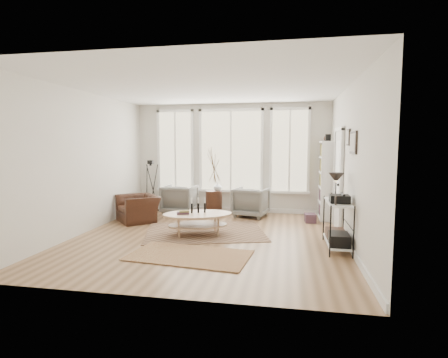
% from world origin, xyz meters
% --- Properties ---
extents(room, '(5.50, 5.54, 2.90)m').
position_xyz_m(room, '(0.02, 0.03, 1.43)').
color(room, '#9D7652').
rests_on(room, ground).
extents(bay_window, '(4.14, 0.12, 2.24)m').
position_xyz_m(bay_window, '(0.00, 2.71, 1.61)').
color(bay_window, '#DECE88').
rests_on(bay_window, ground).
extents(door, '(0.09, 1.06, 2.22)m').
position_xyz_m(door, '(2.57, 1.15, 1.12)').
color(door, silver).
rests_on(door, ground).
extents(bookcase, '(0.31, 0.85, 2.06)m').
position_xyz_m(bookcase, '(2.44, 2.23, 0.96)').
color(bookcase, white).
rests_on(bookcase, ground).
extents(low_shelf, '(0.38, 1.08, 1.30)m').
position_xyz_m(low_shelf, '(2.38, -0.30, 0.51)').
color(low_shelf, white).
rests_on(low_shelf, ground).
extents(wall_art, '(0.04, 0.88, 0.44)m').
position_xyz_m(wall_art, '(2.58, -0.27, 1.88)').
color(wall_art, black).
rests_on(wall_art, ground).
extents(rug_main, '(2.81, 2.40, 0.01)m').
position_xyz_m(rug_main, '(-0.17, 0.41, 0.01)').
color(rug_main, brown).
rests_on(rug_main, ground).
extents(rug_runner, '(2.06, 1.29, 0.01)m').
position_xyz_m(rug_runner, '(-0.05, -1.17, 0.01)').
color(rug_runner, brown).
rests_on(rug_runner, ground).
extents(coffee_table, '(1.60, 1.29, 0.64)m').
position_xyz_m(coffee_table, '(-0.27, 0.16, 0.34)').
color(coffee_table, tan).
rests_on(coffee_table, ground).
extents(armchair_left, '(0.84, 0.86, 0.76)m').
position_xyz_m(armchair_left, '(-1.28, 2.19, 0.38)').
color(armchair_left, slate).
rests_on(armchair_left, ground).
extents(armchair_right, '(0.95, 0.97, 0.74)m').
position_xyz_m(armchair_right, '(0.61, 2.16, 0.37)').
color(armchair_right, slate).
rests_on(armchair_right, ground).
extents(side_table, '(0.42, 0.42, 1.77)m').
position_xyz_m(side_table, '(-0.35, 2.16, 0.85)').
color(side_table, '#361B11').
rests_on(side_table, ground).
extents(vase, '(0.26, 0.26, 0.22)m').
position_xyz_m(vase, '(-0.26, 2.21, 0.74)').
color(vase, silver).
rests_on(vase, side_table).
extents(accent_chair, '(1.26, 1.25, 0.62)m').
position_xyz_m(accent_chair, '(-1.97, 1.13, 0.31)').
color(accent_chair, '#361B11').
rests_on(accent_chair, ground).
extents(tripod_camera, '(0.49, 0.49, 1.40)m').
position_xyz_m(tripod_camera, '(-2.12, 2.31, 0.64)').
color(tripod_camera, black).
rests_on(tripod_camera, ground).
extents(book_stack_near, '(0.27, 0.33, 0.20)m').
position_xyz_m(book_stack_near, '(2.05, 1.75, 0.10)').
color(book_stack_near, maroon).
rests_on(book_stack_near, ground).
extents(book_stack_far, '(0.20, 0.26, 0.16)m').
position_xyz_m(book_stack_far, '(2.05, 1.70, 0.08)').
color(book_stack_far, maroon).
rests_on(book_stack_far, ground).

